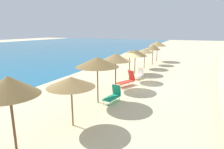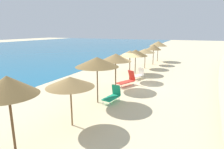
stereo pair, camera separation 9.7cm
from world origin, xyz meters
The scene contains 13 objects.
ground_plane centered at (0.00, 0.00, 0.00)m, with size 160.00×160.00×0.00m, color beige.
beach_umbrella_1 centered at (-10.35, 0.93, 2.61)m, with size 2.06×2.06×2.96m.
beach_umbrella_2 centered at (-7.68, 0.34, 2.14)m, with size 2.22×2.22×2.38m.
beach_umbrella_3 centered at (-4.55, 0.64, 2.57)m, with size 2.64×2.64×2.87m.
beach_umbrella_4 centered at (-1.32, 0.79, 2.43)m, with size 2.40×2.40×2.72m.
beach_umbrella_5 centered at (1.48, 0.61, 2.43)m, with size 2.03×2.03×2.70m.
beach_umbrella_6 centered at (4.35, 0.97, 2.18)m, with size 2.46×2.46×2.51m.
beach_umbrella_7 centered at (7.59, 0.79, 2.09)m, with size 2.25×2.25×2.34m.
beach_umbrella_8 centered at (10.54, 0.44, 2.29)m, with size 2.02×2.02×2.64m.
beach_umbrella_9 centered at (13.71, 0.47, 2.55)m, with size 2.57×2.57×2.89m.
lounge_chair_0 centered at (-4.06, -0.18, 0.43)m, with size 1.41×0.78×1.02m.
lounge_chair_2 centered at (2.47, 0.03, 0.40)m, with size 1.43×0.92×1.01m.
lounge_chair_3 centered at (-0.22, 0.21, 0.48)m, with size 1.79×1.25×1.21m.
Camera 2 is at (-14.59, -4.81, 4.42)m, focal length 30.83 mm.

